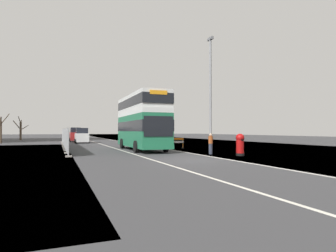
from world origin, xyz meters
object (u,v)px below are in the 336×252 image
red_pillar_postbox (240,144)px  car_oncoming_near (82,136)px  lamppost_foreground (210,99)px  car_receding_mid (75,135)px  pedestrian_at_kerb (211,144)px  double_decker_bus (142,121)px  roadworks_barrier (176,142)px

red_pillar_postbox → car_oncoming_near: bearing=108.7°
lamppost_foreground → red_pillar_postbox: lamppost_foreground is taller
lamppost_foreground → red_pillar_postbox: 4.28m
lamppost_foreground → car_receding_mid: (-8.33, 31.17, -3.24)m
pedestrian_at_kerb → red_pillar_postbox: bearing=-55.1°
red_pillar_postbox → car_oncoming_near: (-8.98, 26.55, 0.15)m
double_decker_bus → car_receding_mid: bearing=100.3°
roadworks_barrier → car_oncoming_near: bearing=114.8°
roadworks_barrier → pedestrian_at_kerb: 7.50m
car_oncoming_near → pedestrian_at_kerb: bearing=-72.8°
lamppost_foreground → red_pillar_postbox: (1.16, -2.25, -3.45)m
double_decker_bus → car_receding_mid: (-4.53, 24.87, -1.63)m
roadworks_barrier → car_oncoming_near: 18.87m
red_pillar_postbox → car_receding_mid: size_ratio=0.40×
pedestrian_at_kerb → car_oncoming_near: bearing=107.2°
lamppost_foreground → car_oncoming_near: (-7.83, 24.30, -3.30)m
lamppost_foreground → car_receding_mid: bearing=105.0°
roadworks_barrier → pedestrian_at_kerb: size_ratio=1.03×
double_decker_bus → car_oncoming_near: (-4.02, 18.00, -1.68)m
red_pillar_postbox → pedestrian_at_kerb: size_ratio=1.00×
red_pillar_postbox → pedestrian_at_kerb: bearing=124.9°
double_decker_bus → lamppost_foreground: size_ratio=1.15×
lamppost_foreground → pedestrian_at_kerb: 3.54m
double_decker_bus → car_oncoming_near: 18.52m
double_decker_bus → car_oncoming_near: bearing=102.6°
pedestrian_at_kerb → lamppost_foreground: bearing=61.0°
car_oncoming_near → car_receding_mid: bearing=94.2°
red_pillar_postbox → car_receding_mid: 34.74m
car_receding_mid → pedestrian_at_kerb: 32.54m
lamppost_foreground → roadworks_barrier: 8.04m
double_decker_bus → lamppost_foreground: (3.81, -6.30, 1.61)m
car_receding_mid → pedestrian_at_kerb: size_ratio=2.49×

